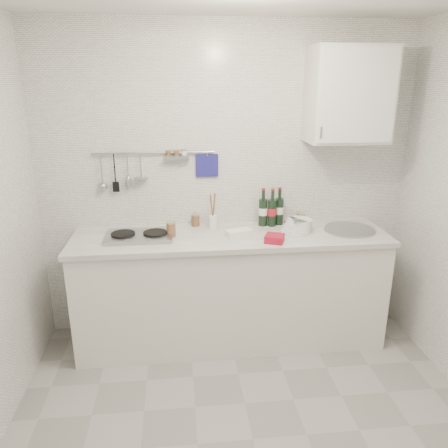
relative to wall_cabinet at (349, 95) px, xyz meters
name	(u,v)px	position (x,y,z in m)	size (l,w,h in m)	color
floor	(253,439)	(-0.90, -1.22, -1.95)	(3.00, 3.00, 0.00)	gray
back_wall	(227,184)	(-0.90, 0.18, -0.70)	(3.00, 0.02, 2.50)	silver
counter	(231,291)	(-0.89, -0.12, -1.52)	(2.44, 0.64, 0.96)	silver
wall_rail	(151,165)	(-1.50, 0.15, -0.52)	(0.98, 0.09, 0.34)	#93969B
wall_cabinet	(349,95)	(0.00, 0.00, 0.00)	(0.60, 0.38, 0.70)	silver
plate_stack_hob	(136,236)	(-1.62, -0.12, -1.02)	(0.32, 0.32, 0.03)	#4E7BB1
plate_stack_sink	(297,226)	(-0.37, -0.10, -0.98)	(0.25, 0.24, 0.10)	white
wine_bottles	(272,207)	(-0.54, 0.08, -0.87)	(0.21, 0.11, 0.31)	black
butter_dish	(239,234)	(-0.85, -0.18, -1.00)	(0.19, 0.10, 0.06)	white
strawberry_punnet	(275,238)	(-0.60, -0.32, -1.00)	(0.13, 0.13, 0.05)	#BA1430
utensil_crock	(213,220)	(-1.03, 0.05, -0.96)	(0.07, 0.07, 0.29)	white
jar_a	(196,220)	(-1.16, 0.13, -0.98)	(0.07, 0.07, 0.10)	brown
jar_b	(301,218)	(-0.29, 0.09, -0.99)	(0.07, 0.07, 0.09)	brown
jar_c	(289,224)	(-0.42, -0.03, -0.99)	(0.07, 0.07, 0.08)	brown
jar_d	(171,229)	(-1.36, -0.12, -0.97)	(0.07, 0.07, 0.12)	brown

